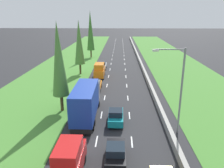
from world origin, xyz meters
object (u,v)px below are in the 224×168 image
Objects in this scene: blue_box_truck_left_lane at (86,101)px; orange_sedan_left_lane at (96,85)px; orange_van_left_lane at (99,70)px; red_van_left_lane at (69,160)px; teal_hatchback_centre_lane at (116,116)px; black_hatchback_centre_lane at (116,154)px; street_light_mast at (178,86)px; white_hatchback_left_lane at (102,65)px; poplar_tree_fourth at (90,31)px; poplar_tree_second at (59,60)px; poplar_tree_third at (79,43)px.

orange_sedan_left_lane is at bearing 90.20° from blue_box_truck_left_lane.
red_van_left_lane is at bearing -89.51° from orange_van_left_lane.
red_van_left_lane is at bearing -110.88° from teal_hatchback_centre_lane.
street_light_mast reaches higher than black_hatchback_centre_lane.
red_van_left_lane and orange_van_left_lane have the same top height.
blue_box_truck_left_lane reaches higher than white_hatchback_left_lane.
street_light_mast is (9.63, 6.91, 3.83)m from red_van_left_lane.
orange_sedan_left_lane is 0.34× the size of poplar_tree_fourth.
black_hatchback_centre_lane is 19.08m from orange_sedan_left_lane.
orange_van_left_lane reaches higher than teal_hatchback_centre_lane.
street_light_mast is at bearing -21.23° from poplar_tree_second.
street_light_mast is (6.24, -1.97, 4.40)m from teal_hatchback_centre_lane.
black_hatchback_centre_lane is at bearing -83.71° from white_hatchback_left_lane.
orange_sedan_left_lane is 0.41× the size of poplar_tree_third.
poplar_tree_third is at bearing 120.71° from street_light_mast.
poplar_tree_second is at bearing -87.43° from poplar_tree_third.
black_hatchback_centre_lane is 26.90m from orange_van_left_lane.
orange_sedan_left_lane is 0.92× the size of orange_van_left_lane.
poplar_tree_third is (-4.35, 20.58, 4.40)m from blue_box_truck_left_lane.
poplar_tree_third is at bearing 112.82° from orange_sedan_left_lane.
black_hatchback_centre_lane is 48.89m from poplar_tree_fourth.
orange_sedan_left_lane is 17.30m from street_light_mast.
orange_sedan_left_lane is at bearing -81.33° from poplar_tree_fourth.
white_hatchback_left_lane is at bearing 97.70° from teal_hatchback_centre_lane.
teal_hatchback_centre_lane is at bearing 162.49° from street_light_mast.
poplar_tree_third reaches higher than black_hatchback_centre_lane.
red_van_left_lane is 0.52× the size of blue_box_truck_left_lane.
red_van_left_lane is 1.00× the size of orange_van_left_lane.
street_light_mast is at bearing -65.29° from orange_van_left_lane.
poplar_tree_third is at bearing 105.45° from black_hatchback_centre_lane.
poplar_tree_third is at bearing 101.94° from blue_box_truck_left_lane.
blue_box_truck_left_lane is 18.26m from orange_van_left_lane.
red_van_left_lane is 28.37m from orange_van_left_lane.
orange_van_left_lane reaches higher than white_hatchback_left_lane.
blue_box_truck_left_lane reaches higher than teal_hatchback_centre_lane.
poplar_tree_fourth is at bearing 101.15° from teal_hatchback_centre_lane.
red_van_left_lane is at bearing -144.34° from street_light_mast.
blue_box_truck_left_lane is 0.85× the size of poplar_tree_third.
orange_sedan_left_lane is at bearing 107.17° from teal_hatchback_centre_lane.
poplar_tree_second reaches higher than red_van_left_lane.
black_hatchback_centre_lane is 0.35× the size of poplar_tree_third.
red_van_left_lane is 10.15m from blue_box_truck_left_lane.
black_hatchback_centre_lane is 13.90m from poplar_tree_second.
orange_sedan_left_lane is at bearing 101.17° from black_hatchback_centre_lane.
red_van_left_lane is 20.46m from orange_sedan_left_lane.
orange_sedan_left_lane is 0.40× the size of poplar_tree_second.
white_hatchback_left_lane is at bearing 90.33° from red_van_left_lane.
red_van_left_lane is 1.26× the size of white_hatchback_left_lane.
white_hatchback_left_lane is (-0.21, 35.46, -0.56)m from red_van_left_lane.
white_hatchback_left_lane is 0.34× the size of poplar_tree_second.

